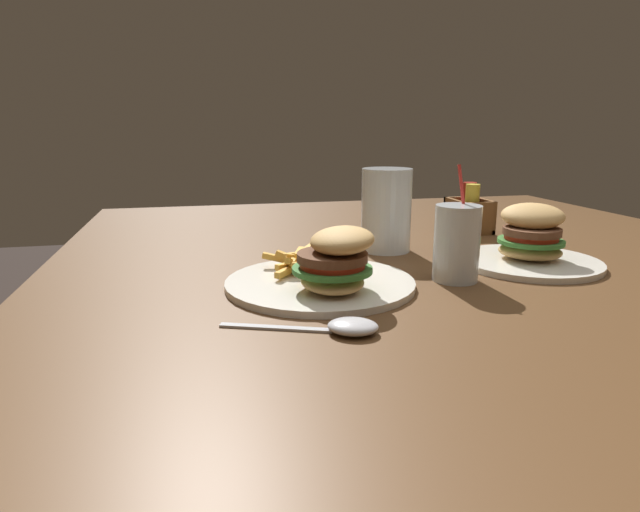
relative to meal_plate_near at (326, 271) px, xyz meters
name	(u,v)px	position (x,y,z in m)	size (l,w,h in m)	color
dining_table	(453,306)	(-0.07, 0.24, -0.10)	(1.62, 1.36, 0.76)	brown
meal_plate_near	(326,271)	(0.00, 0.00, 0.00)	(0.28, 0.28, 0.10)	silver
beer_glass	(386,214)	(-0.22, 0.17, 0.04)	(0.09, 0.09, 0.15)	silver
juice_glass	(457,247)	(-0.01, 0.20, 0.02)	(0.07, 0.07, 0.17)	silver
spoon	(346,327)	(0.16, -0.02, -0.02)	(0.09, 0.18, 0.02)	silver
meal_plate_far	(530,245)	(-0.06, 0.37, 0.01)	(0.24, 0.24, 0.11)	silver
condiment_caddy	(469,214)	(-0.35, 0.41, 0.01)	(0.10, 0.08, 0.11)	brown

